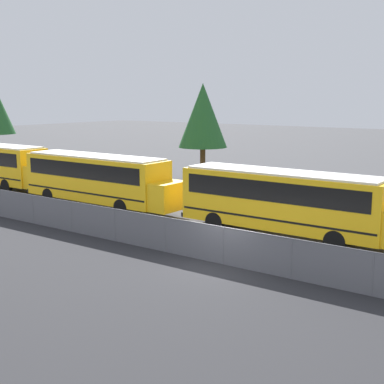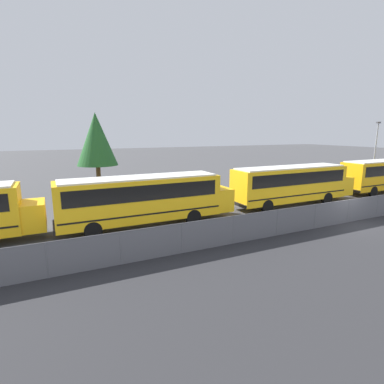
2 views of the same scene
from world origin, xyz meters
TOP-DOWN VIEW (x-y plane):
  - ground_plane at (0.00, 0.00)m, footprint 200.00×200.00m
  - road_strip at (0.00, -6.00)m, footprint 132.47×12.00m
  - fence at (0.00, -0.00)m, footprint 98.54×0.07m
  - school_bus_2 at (-12.62, 5.22)m, footprint 11.72×2.45m
  - school_bus_3 at (0.16, 5.45)m, footprint 11.72×2.45m
  - tree_1 at (-13.65, 18.11)m, footprint 4.00×4.00m

SIDE VIEW (x-z plane):
  - ground_plane at x=0.00m, z-range 0.00..0.00m
  - road_strip at x=0.00m, z-range 0.00..0.01m
  - fence at x=0.00m, z-range 0.02..1.63m
  - school_bus_2 at x=-12.62m, z-range 0.31..3.59m
  - school_bus_3 at x=0.16m, z-range 0.31..3.59m
  - tree_1 at x=-13.65m, z-range 1.36..9.32m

